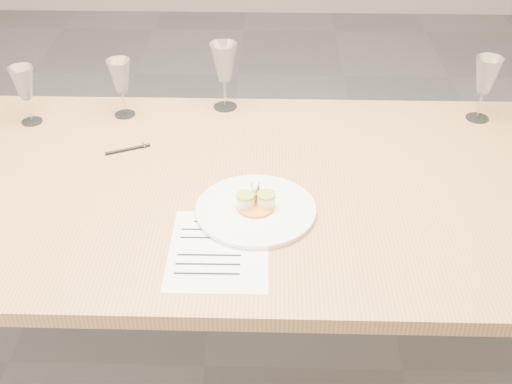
{
  "coord_description": "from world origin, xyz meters",
  "views": [
    {
      "loc": [
        0.21,
        -1.43,
        1.72
      ],
      "look_at": [
        0.18,
        -0.12,
        0.8
      ],
      "focal_mm": 45.0,
      "sensor_mm": 36.0,
      "label": 1
    }
  ],
  "objects_px": {
    "wine_glass_1": "(120,77)",
    "wine_glass_2": "(224,64)",
    "recipe_sheet": "(219,250)",
    "wine_glass_3": "(486,77)",
    "dinner_plate": "(256,209)",
    "dining_table": "(193,202)",
    "wine_glass_0": "(24,84)",
    "ballpoint_pen": "(128,149)"
  },
  "relations": [
    {
      "from": "dining_table",
      "to": "wine_glass_0",
      "type": "relative_size",
      "value": 13.05
    },
    {
      "from": "recipe_sheet",
      "to": "ballpoint_pen",
      "type": "distance_m",
      "value": 0.53
    },
    {
      "from": "ballpoint_pen",
      "to": "wine_glass_3",
      "type": "bearing_deg",
      "value": -12.43
    },
    {
      "from": "wine_glass_1",
      "to": "wine_glass_3",
      "type": "xyz_separation_m",
      "value": [
        1.12,
        0.01,
        0.01
      ]
    },
    {
      "from": "ballpoint_pen",
      "to": "wine_glass_0",
      "type": "bearing_deg",
      "value": 129.5
    },
    {
      "from": "wine_glass_1",
      "to": "wine_glass_3",
      "type": "height_order",
      "value": "wine_glass_3"
    },
    {
      "from": "dinner_plate",
      "to": "recipe_sheet",
      "type": "relative_size",
      "value": 1.02
    },
    {
      "from": "dining_table",
      "to": "wine_glass_0",
      "type": "bearing_deg",
      "value": 149.12
    },
    {
      "from": "wine_glass_2",
      "to": "wine_glass_3",
      "type": "relative_size",
      "value": 1.06
    },
    {
      "from": "dining_table",
      "to": "wine_glass_1",
      "type": "xyz_separation_m",
      "value": [
        -0.25,
        0.38,
        0.2
      ]
    },
    {
      "from": "recipe_sheet",
      "to": "wine_glass_1",
      "type": "bearing_deg",
      "value": 117.52
    },
    {
      "from": "wine_glass_0",
      "to": "wine_glass_1",
      "type": "xyz_separation_m",
      "value": [
        0.28,
        0.05,
        0.0
      ]
    },
    {
      "from": "ballpoint_pen",
      "to": "wine_glass_2",
      "type": "bearing_deg",
      "value": 22.36
    },
    {
      "from": "dining_table",
      "to": "dinner_plate",
      "type": "distance_m",
      "value": 0.24
    },
    {
      "from": "recipe_sheet",
      "to": "wine_glass_2",
      "type": "distance_m",
      "value": 0.74
    },
    {
      "from": "wine_glass_3",
      "to": "recipe_sheet",
      "type": "bearing_deg",
      "value": -139.2
    },
    {
      "from": "dinner_plate",
      "to": "wine_glass_1",
      "type": "relative_size",
      "value": 1.63
    },
    {
      "from": "recipe_sheet",
      "to": "wine_glass_1",
      "type": "relative_size",
      "value": 1.6
    },
    {
      "from": "dinner_plate",
      "to": "wine_glass_2",
      "type": "relative_size",
      "value": 1.4
    },
    {
      "from": "recipe_sheet",
      "to": "wine_glass_2",
      "type": "height_order",
      "value": "wine_glass_2"
    },
    {
      "from": "recipe_sheet",
      "to": "wine_glass_3",
      "type": "relative_size",
      "value": 1.46
    },
    {
      "from": "wine_glass_1",
      "to": "wine_glass_2",
      "type": "bearing_deg",
      "value": 11.09
    },
    {
      "from": "wine_glass_3",
      "to": "wine_glass_0",
      "type": "bearing_deg",
      "value": -177.53
    },
    {
      "from": "wine_glass_3",
      "to": "ballpoint_pen",
      "type": "bearing_deg",
      "value": -168.11
    },
    {
      "from": "dining_table",
      "to": "wine_glass_2",
      "type": "distance_m",
      "value": 0.49
    },
    {
      "from": "ballpoint_pen",
      "to": "wine_glass_2",
      "type": "relative_size",
      "value": 0.58
    },
    {
      "from": "dining_table",
      "to": "wine_glass_0",
      "type": "xyz_separation_m",
      "value": [
        -0.54,
        0.32,
        0.2
      ]
    },
    {
      "from": "dinner_plate",
      "to": "wine_glass_1",
      "type": "bearing_deg",
      "value": 130.22
    },
    {
      "from": "recipe_sheet",
      "to": "wine_glass_2",
      "type": "xyz_separation_m",
      "value": [
        -0.03,
        0.72,
        0.15
      ]
    },
    {
      "from": "dining_table",
      "to": "wine_glass_1",
      "type": "bearing_deg",
      "value": 124.16
    },
    {
      "from": "dinner_plate",
      "to": "wine_glass_3",
      "type": "xyz_separation_m",
      "value": [
        0.69,
        0.52,
        0.13
      ]
    },
    {
      "from": "dinner_plate",
      "to": "dining_table",
      "type": "bearing_deg",
      "value": 142.58
    },
    {
      "from": "wine_glass_1",
      "to": "dinner_plate",
      "type": "bearing_deg",
      "value": -49.78
    },
    {
      "from": "dining_table",
      "to": "dinner_plate",
      "type": "xyz_separation_m",
      "value": [
        0.18,
        -0.14,
        0.08
      ]
    },
    {
      "from": "wine_glass_2",
      "to": "dinner_plate",
      "type": "bearing_deg",
      "value": -78.6
    },
    {
      "from": "ballpoint_pen",
      "to": "wine_glass_1",
      "type": "bearing_deg",
      "value": 79.03
    },
    {
      "from": "recipe_sheet",
      "to": "wine_glass_3",
      "type": "height_order",
      "value": "wine_glass_3"
    },
    {
      "from": "wine_glass_1",
      "to": "wine_glass_2",
      "type": "distance_m",
      "value": 0.32
    },
    {
      "from": "dining_table",
      "to": "recipe_sheet",
      "type": "height_order",
      "value": "recipe_sheet"
    },
    {
      "from": "dinner_plate",
      "to": "wine_glass_3",
      "type": "relative_size",
      "value": 1.49
    },
    {
      "from": "wine_glass_0",
      "to": "dining_table",
      "type": "bearing_deg",
      "value": -30.88
    },
    {
      "from": "ballpoint_pen",
      "to": "wine_glass_0",
      "type": "relative_size",
      "value": 0.68
    }
  ]
}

